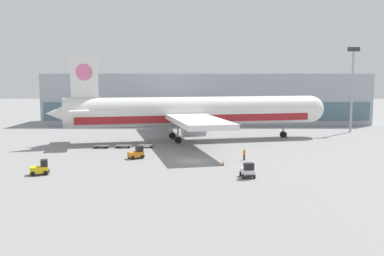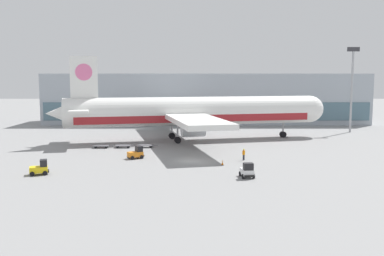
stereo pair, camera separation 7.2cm
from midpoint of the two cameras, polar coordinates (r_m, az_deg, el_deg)
ground_plane at (r=66.67m, az=-0.15°, el=-4.41°), size 400.00×400.00×0.00m
terminal_building at (r=124.34m, az=1.66°, el=3.99°), size 90.00×18.20×14.00m
light_mast at (r=107.79m, az=20.43°, el=5.71°), size 2.80×0.50×19.99m
airplane_main at (r=87.61m, az=-0.31°, el=2.11°), size 57.26×48.58×17.00m
baggage_tug_foreground at (r=69.11m, az=-7.56°, el=-3.34°), size 2.82×2.52×2.00m
baggage_tug_mid at (r=60.74m, az=-19.72°, el=-5.07°), size 2.75×2.25×2.00m
baggage_tug_far at (r=56.08m, az=7.27°, el=-5.68°), size 1.89×2.60×2.00m
baggage_dolly_lead at (r=80.54m, az=-12.13°, el=-2.35°), size 3.72×1.57×0.48m
baggage_dolly_second at (r=80.05m, az=-9.29°, el=-2.35°), size 3.72×1.57×0.48m
baggage_dolly_third at (r=79.74m, az=-6.33°, el=-2.33°), size 3.72×1.57×0.48m
ground_crew_near at (r=67.52m, az=6.80°, el=-3.38°), size 0.47×0.39×1.83m
traffic_cone_near at (r=63.64m, az=3.97°, el=-4.62°), size 0.40×0.40×0.78m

